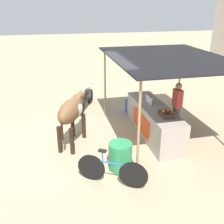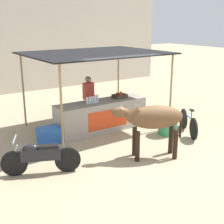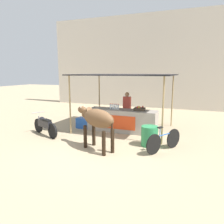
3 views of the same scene
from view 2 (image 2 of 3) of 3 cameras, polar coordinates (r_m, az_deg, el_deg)
The scene contains 12 objects.
ground_plane at distance 8.45m, azimuth 6.11°, elevation -7.46°, with size 60.00×60.00×0.00m, color tan.
building_wall_far at distance 15.98m, azimuth -16.29°, elevation 15.33°, with size 16.00×0.50×6.56m, color beige.
stall_counter at distance 9.95m, azimuth -1.96°, elevation -0.71°, with size 3.00×0.82×0.96m.
stall_awning at distance 9.83m, azimuth -3.02°, elevation 10.29°, with size 4.20×3.20×2.46m.
water_bottle_row at distance 9.58m, azimuth -3.61°, elevation 2.28°, with size 0.43×0.07×0.25m.
fruit_crate at distance 10.25m, azimuth 1.42°, elevation 3.01°, with size 0.44×0.32×0.18m.
vendor_behind_counter at distance 10.46m, azimuth -4.30°, elevation 2.21°, with size 0.34×0.22×1.65m.
cooler_box at distance 9.15m, azimuth -11.48°, elevation -4.19°, with size 0.60×0.44×0.48m, color blue.
water_barrel at distance 9.80m, azimuth 10.17°, elevation -2.03°, with size 0.59×0.59×0.70m, color #2D8C51.
cow at distance 7.88m, azimuth 7.51°, elevation -1.26°, with size 1.79×1.14×1.44m.
motorcycle_parked at distance 7.36m, azimuth -13.02°, elevation -7.90°, with size 1.67×0.89×0.90m.
bicycle_leaning at distance 9.95m, azimuth 13.82°, elevation -1.99°, with size 0.87×1.46×0.85m.
Camera 2 is at (-5.05, -5.86, 3.41)m, focal length 50.00 mm.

